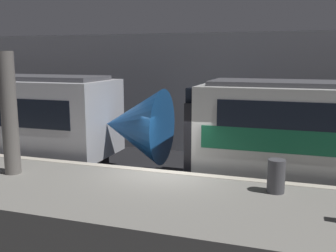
% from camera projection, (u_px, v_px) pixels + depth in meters
% --- Properties ---
extents(ground_plane, '(120.00, 120.00, 0.00)m').
position_uv_depth(ground_plane, '(166.00, 204.00, 12.00)').
color(ground_plane, black).
extents(platform, '(40.00, 4.09, 1.08)m').
position_uv_depth(platform, '(141.00, 212.00, 9.99)').
color(platform, gray).
rests_on(platform, ground).
extents(station_rear_barrier, '(50.00, 0.15, 5.48)m').
position_uv_depth(station_rear_barrier, '(214.00, 94.00, 17.78)').
color(station_rear_barrier, '#939399').
rests_on(station_rear_barrier, ground).
extents(support_pillar_near, '(0.46, 0.46, 3.53)m').
position_uv_depth(support_pillar_near, '(9.00, 114.00, 11.20)').
color(support_pillar_near, slate).
rests_on(support_pillar_near, platform).
extents(trash_bin, '(0.44, 0.44, 0.85)m').
position_uv_depth(trash_bin, '(276.00, 176.00, 9.82)').
color(trash_bin, '#4C4C51').
rests_on(trash_bin, platform).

